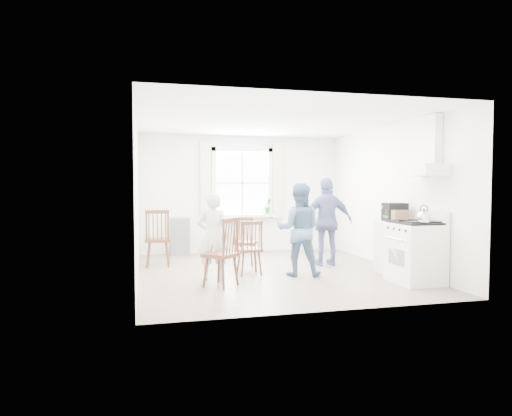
{
  "coord_description": "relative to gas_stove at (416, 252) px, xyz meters",
  "views": [
    {
      "loc": [
        -2.15,
        -7.53,
        1.52
      ],
      "look_at": [
        -0.24,
        0.2,
        1.11
      ],
      "focal_mm": 32.0,
      "sensor_mm": 36.0,
      "label": 1
    }
  ],
  "objects": [
    {
      "name": "room_shell",
      "position": [
        -1.91,
        1.35,
        0.82
      ],
      "size": [
        4.62,
        5.12,
        2.64
      ],
      "color": "gray",
      "rests_on": "ground"
    },
    {
      "name": "window_assembly",
      "position": [
        -1.91,
        3.8,
        0.98
      ],
      "size": [
        1.88,
        0.24,
        1.7
      ],
      "color": "white",
      "rests_on": "room_shell"
    },
    {
      "name": "range_hood",
      "position": [
        0.16,
        -0.0,
        1.42
      ],
      "size": [
        0.45,
        0.76,
        0.94
      ],
      "color": "white",
      "rests_on": "room_shell"
    },
    {
      "name": "shelf_unit",
      "position": [
        -3.31,
        3.68,
        -0.08
      ],
      "size": [
        0.4,
        0.3,
        0.8
      ],
      "primitive_type": "cube",
      "color": "slate",
      "rests_on": "ground"
    },
    {
      "name": "gas_stove",
      "position": [
        0.0,
        0.0,
        0.0
      ],
      "size": [
        0.68,
        0.76,
        1.12
      ],
      "color": "white",
      "rests_on": "ground"
    },
    {
      "name": "kettle",
      "position": [
        -0.06,
        -0.28,
        0.56
      ],
      "size": [
        0.19,
        0.19,
        0.27
      ],
      "color": "silver",
      "rests_on": "gas_stove"
    },
    {
      "name": "low_cabinet",
      "position": [
        0.07,
        0.7,
        -0.03
      ],
      "size": [
        0.5,
        0.55,
        0.9
      ],
      "primitive_type": "cube",
      "color": "white",
      "rests_on": "ground"
    },
    {
      "name": "stereo_stack",
      "position": [
        0.05,
        0.7,
        0.57
      ],
      "size": [
        0.37,
        0.34,
        0.31
      ],
      "color": "black",
      "rests_on": "low_cabinet"
    },
    {
      "name": "cardboard_box",
      "position": [
        0.05,
        0.6,
        0.52
      ],
      "size": [
        0.35,
        0.28,
        0.2
      ],
      "primitive_type": "cube",
      "rotation": [
        0.0,
        0.0,
        0.19
      ],
      "color": "olive",
      "rests_on": "low_cabinet"
    },
    {
      "name": "windsor_chair_a",
      "position": [
        -3.82,
        2.34,
        0.17
      ],
      "size": [
        0.48,
        0.47,
        1.07
      ],
      "color": "#492517",
      "rests_on": "ground"
    },
    {
      "name": "windsor_chair_b",
      "position": [
        -2.34,
        1.16,
        0.08
      ],
      "size": [
        0.41,
        0.4,
        0.92
      ],
      "color": "#492517",
      "rests_on": "ground"
    },
    {
      "name": "windsor_chair_c",
      "position": [
        -2.87,
        0.41,
        0.15
      ],
      "size": [
        0.61,
        0.61,
        1.04
      ],
      "color": "#492517",
      "rests_on": "ground"
    },
    {
      "name": "person_left",
      "position": [
        -3.0,
        0.99,
        0.21
      ],
      "size": [
        0.6,
        0.6,
        1.39
      ],
      "primitive_type": "imported",
      "rotation": [
        0.0,
        0.0,
        2.94
      ],
      "color": "silver",
      "rests_on": "ground"
    },
    {
      "name": "person_mid",
      "position": [
        -1.56,
        0.98,
        0.29
      ],
      "size": [
        0.95,
        0.95,
        1.54
      ],
      "primitive_type": "imported",
      "rotation": [
        0.0,
        0.0,
        2.81
      ],
      "color": "slate",
      "rests_on": "ground"
    },
    {
      "name": "person_right",
      "position": [
        -0.72,
        1.76,
        0.34
      ],
      "size": [
        1.03,
        1.03,
        1.65
      ],
      "primitive_type": "imported",
      "rotation": [
        0.0,
        0.0,
        3.07
      ],
      "color": "navy",
      "rests_on": "ground"
    },
    {
      "name": "potted_plant",
      "position": [
        -1.36,
        3.71,
        0.54
      ],
      "size": [
        0.23,
        0.23,
        0.36
      ],
      "primitive_type": "imported",
      "rotation": [
        0.0,
        0.0,
        0.21
      ],
      "color": "#2F6B35",
      "rests_on": "window_assembly"
    },
    {
      "name": "windsor_chair_d",
      "position": [
        -2.26,
        2.06,
        0.08
      ],
      "size": [
        0.52,
        0.52,
        0.93
      ],
      "color": "#492517",
      "rests_on": "ground"
    }
  ]
}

